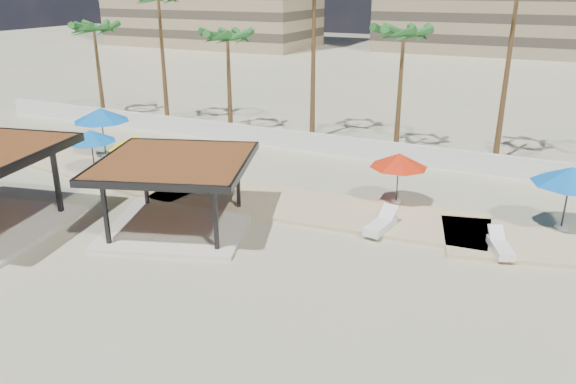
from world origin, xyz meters
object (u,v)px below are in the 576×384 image
Objects in this scene: umbrella_a at (90,136)px; lounger_c at (500,247)px; lounger_b at (381,225)px; umbrella_c at (399,160)px; lounger_a at (115,177)px; pavilion_central at (176,187)px.

lounger_c is at bearing -1.76° from umbrella_a.
umbrella_c is at bearing 12.32° from lounger_b.
umbrella_c is at bearing -67.17° from lounger_a.
lounger_a is (-14.30, -3.35, -1.90)m from umbrella_c.
lounger_c is at bearing -33.55° from umbrella_c.
lounger_a is 1.05× the size of lounger_b.
lounger_b is at bearing 2.62° from pavilion_central.
pavilion_central is at bearing -140.55° from umbrella_c.
lounger_a is 14.52m from lounger_b.
umbrella_c is at bearing 20.77° from pavilion_central.
umbrella_c reaches higher than umbrella_a.
umbrella_a is 1.03× the size of umbrella_c.
umbrella_a is at bearing 66.28° from lounger_c.
lounger_a is 1.16× the size of lounger_c.
umbrella_c is 1.60× the size of lounger_b.
lounger_c is at bearing -81.57° from lounger_b.
lounger_b is at bearing -80.36° from lounger_a.
lounger_b is 4.84m from lounger_c.
pavilion_central is at bearing 119.83° from lounger_b.
umbrella_a is 1.80× the size of lounger_c.
lounger_c is (19.37, -0.01, -0.03)m from lounger_a.
umbrella_a reaches higher than lounger_c.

